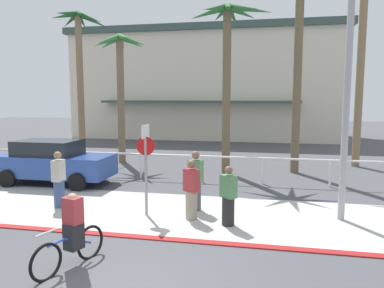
# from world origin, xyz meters

# --- Properties ---
(ground_plane) EXTENTS (80.00, 80.00, 0.00)m
(ground_plane) POSITION_xyz_m (0.00, 10.00, 0.00)
(ground_plane) COLOR #4C4C51
(sidewalk_strip) EXTENTS (44.00, 4.00, 0.02)m
(sidewalk_strip) POSITION_xyz_m (0.00, 4.20, 0.01)
(sidewalk_strip) COLOR beige
(sidewalk_strip) RESTS_ON ground
(curb_paint) EXTENTS (44.00, 0.24, 0.03)m
(curb_paint) POSITION_xyz_m (0.00, 2.20, 0.01)
(curb_paint) COLOR maroon
(curb_paint) RESTS_ON ground
(building_backdrop) EXTENTS (21.80, 9.81, 8.77)m
(building_backdrop) POSITION_xyz_m (-2.62, 26.19, 4.40)
(building_backdrop) COLOR beige
(building_backdrop) RESTS_ON ground
(rail_fence) EXTENTS (19.83, 0.08, 1.04)m
(rail_fence) POSITION_xyz_m (0.00, 8.50, 0.84)
(rail_fence) COLOR white
(rail_fence) RESTS_ON ground
(stop_sign_bike_lane) EXTENTS (0.52, 0.56, 2.56)m
(stop_sign_bike_lane) POSITION_xyz_m (-0.64, 3.83, 1.68)
(stop_sign_bike_lane) COLOR gray
(stop_sign_bike_lane) RESTS_ON ground
(streetlight_curb) EXTENTS (0.24, 2.54, 7.50)m
(streetlight_curb) POSITION_xyz_m (4.66, 4.32, 4.28)
(streetlight_curb) COLOR #9EA0A5
(streetlight_curb) RESTS_ON ground
(palm_tree_0) EXTENTS (2.76, 3.27, 8.00)m
(palm_tree_0) POSITION_xyz_m (-7.69, 13.49, 5.86)
(palm_tree_0) COLOR #846B4C
(palm_tree_0) RESTS_ON ground
(palm_tree_1) EXTENTS (2.81, 3.21, 6.47)m
(palm_tree_1) POSITION_xyz_m (-4.74, 12.02, 4.82)
(palm_tree_1) COLOR #756047
(palm_tree_1) RESTS_ON ground
(palm_tree_2) EXTENTS (3.70, 3.54, 7.24)m
(palm_tree_2) POSITION_xyz_m (0.85, 10.32, 5.65)
(palm_tree_2) COLOR brown
(palm_tree_2) RESTS_ON ground
(palm_tree_3) EXTENTS (2.97, 2.95, 9.25)m
(palm_tree_3) POSITION_xyz_m (3.80, 11.05, 6.51)
(palm_tree_3) COLOR brown
(palm_tree_3) RESTS_ON ground
(palm_tree_4) EXTENTS (3.27, 3.53, 9.91)m
(palm_tree_4) POSITION_xyz_m (6.80, 13.21, 7.40)
(palm_tree_4) COLOR #846B4C
(palm_tree_4) RESTS_ON ground
(car_blue_1) EXTENTS (4.40, 2.02, 1.69)m
(car_blue_1) POSITION_xyz_m (-5.40, 6.87, 0.87)
(car_blue_1) COLOR #284793
(car_blue_1) RESTS_ON ground
(cyclist_blue_0) EXTENTS (0.63, 1.75, 1.50)m
(cyclist_blue_0) POSITION_xyz_m (-1.02, 0.46, 0.69)
(cyclist_blue_0) COLOR black
(cyclist_blue_0) RESTS_ON ground
(pedestrian_0) EXTENTS (0.46, 0.40, 1.77)m
(pedestrian_0) POSITION_xyz_m (0.62, 4.60, 0.82)
(pedestrian_0) COLOR #4C4C51
(pedestrian_0) RESTS_ON ground
(pedestrian_1) EXTENTS (0.48, 0.44, 1.65)m
(pedestrian_1) POSITION_xyz_m (0.68, 3.76, 0.76)
(pedestrian_1) COLOR gray
(pedestrian_1) RESTS_ON ground
(pedestrian_2) EXTENTS (0.48, 0.45, 1.57)m
(pedestrian_2) POSITION_xyz_m (1.71, 3.46, 0.72)
(pedestrian_2) COLOR #232326
(pedestrian_2) RESTS_ON ground
(pedestrian_3) EXTENTS (0.33, 0.41, 1.72)m
(pedestrian_3) POSITION_xyz_m (-3.45, 4.03, 0.80)
(pedestrian_3) COLOR #384C7A
(pedestrian_3) RESTS_ON ground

